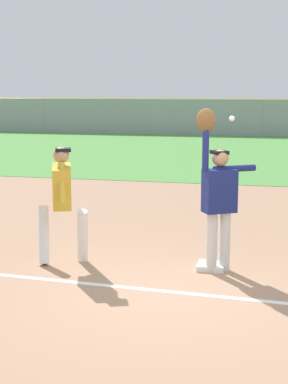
{
  "coord_description": "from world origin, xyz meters",
  "views": [
    {
      "loc": [
        1.2,
        -6.84,
        2.54
      ],
      "look_at": [
        -0.77,
        1.33,
        1.05
      ],
      "focal_mm": 54.81,
      "sensor_mm": 36.0,
      "label": 1
    }
  ],
  "objects_px": {
    "runner": "(62,197)",
    "baseball": "(232,119)",
    "parked_car_blue": "(244,120)",
    "parked_car_silver": "(165,119)",
    "fielder": "(218,193)",
    "first_base": "(211,266)"
  },
  "relations": [
    {
      "from": "runner",
      "to": "baseball",
      "type": "xyz_separation_m",
      "value": [
        2.4,
        0.05,
        1.15
      ]
    },
    {
      "from": "runner",
      "to": "parked_car_blue",
      "type": "bearing_deg",
      "value": 67.51
    },
    {
      "from": "baseball",
      "to": "parked_car_silver",
      "type": "distance_m",
      "value": 28.5
    },
    {
      "from": "runner",
      "to": "fielder",
      "type": "bearing_deg",
      "value": -16.93
    },
    {
      "from": "first_base",
      "to": "parked_car_blue",
      "type": "height_order",
      "value": "parked_car_blue"
    },
    {
      "from": "fielder",
      "to": "runner",
      "type": "bearing_deg",
      "value": 62.79
    },
    {
      "from": "runner",
      "to": "baseball",
      "type": "distance_m",
      "value": 2.66
    },
    {
      "from": "runner",
      "to": "parked_car_silver",
      "type": "height_order",
      "value": "runner"
    },
    {
      "from": "fielder",
      "to": "baseball",
      "type": "xyz_separation_m",
      "value": [
        0.17,
        -0.11,
        1.03
      ]
    },
    {
      "from": "runner",
      "to": "parked_car_silver",
      "type": "distance_m",
      "value": 28.07
    },
    {
      "from": "parked_car_silver",
      "to": "runner",
      "type": "bearing_deg",
      "value": -77.05
    },
    {
      "from": "parked_car_silver",
      "to": "baseball",
      "type": "bearing_deg",
      "value": -72.26
    },
    {
      "from": "fielder",
      "to": "baseball",
      "type": "bearing_deg",
      "value": -153.93
    },
    {
      "from": "fielder",
      "to": "runner",
      "type": "xyz_separation_m",
      "value": [
        -2.23,
        -0.16,
        -0.12
      ]
    },
    {
      "from": "fielder",
      "to": "parked_car_blue",
      "type": "distance_m",
      "value": 28.14
    },
    {
      "from": "first_base",
      "to": "runner",
      "type": "distance_m",
      "value": 2.36
    },
    {
      "from": "baseball",
      "to": "parked_car_silver",
      "type": "xyz_separation_m",
      "value": [
        -6.5,
        27.71,
        -1.47
      ]
    },
    {
      "from": "first_base",
      "to": "baseball",
      "type": "bearing_deg",
      "value": -37.04
    },
    {
      "from": "baseball",
      "to": "parked_car_silver",
      "type": "height_order",
      "value": "baseball"
    },
    {
      "from": "runner",
      "to": "parked_car_silver",
      "type": "bearing_deg",
      "value": 77.28
    },
    {
      "from": "runner",
      "to": "baseball",
      "type": "relative_size",
      "value": 23.24
    },
    {
      "from": "first_base",
      "to": "baseball",
      "type": "height_order",
      "value": "baseball"
    }
  ]
}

